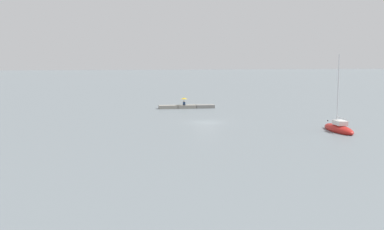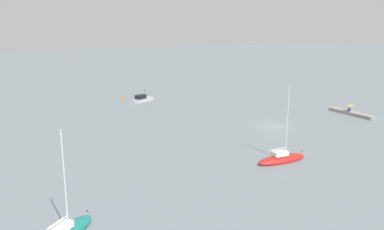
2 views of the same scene
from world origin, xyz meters
TOP-DOWN VIEW (x-y plane):
  - ground_plane at (0.00, 0.00)m, footprint 500.00×500.00m
  - seawall_pier at (0.00, -17.53)m, footprint 9.22×1.56m
  - person_seated_blue_left at (0.45, -17.31)m, footprint 0.41×0.61m
  - umbrella_open_yellow at (0.45, -17.54)m, footprint 1.17×1.17m
  - sailboat_red_outer at (-13.54, 9.67)m, footprint 1.93×6.51m

SIDE VIEW (x-z plane):
  - ground_plane at x=0.00m, z-range 0.00..0.00m
  - seawall_pier at x=0.00m, z-range 0.00..0.54m
  - sailboat_red_outer at x=-13.54m, z-range -4.22..4.87m
  - person_seated_blue_left at x=0.45m, z-range 0.43..1.16m
  - umbrella_open_yellow at x=0.45m, z-range 1.02..2.28m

